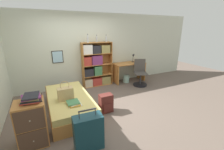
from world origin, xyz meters
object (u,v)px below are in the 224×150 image
at_px(bottle_clear, 106,39).
at_px(desk_lamp, 134,56).
at_px(magazine_pile_on_dresser, 31,98).
at_px(bottle_green, 88,39).
at_px(handbag, 65,94).
at_px(waste_bin, 126,79).
at_px(book_stack_on_bed, 74,103).
at_px(suitcase, 88,132).
at_px(desk_chair, 140,77).
at_px(dresser, 32,124).
at_px(bookcase, 96,65).
at_px(bed, 69,103).
at_px(desk, 129,69).
at_px(backpack, 106,103).
at_px(bottle_brown, 97,39).

height_order(bottle_clear, desk_lamp, bottle_clear).
distance_m(magazine_pile_on_dresser, bottle_clear, 3.41).
xyz_separation_m(magazine_pile_on_dresser, bottle_green, (1.75, 2.27, 0.81)).
height_order(handbag, magazine_pile_on_dresser, magazine_pile_on_dresser).
relative_size(bottle_green, waste_bin, 1.02).
relative_size(handbag, book_stack_on_bed, 1.33).
distance_m(suitcase, desk_chair, 3.48).
relative_size(suitcase, dresser, 0.92).
relative_size(bookcase, desk_chair, 1.65).
height_order(book_stack_on_bed, desk_lamp, desk_lamp).
relative_size(bed, desk_lamp, 5.49).
distance_m(suitcase, desk, 3.76).
xyz_separation_m(bottle_clear, backpack, (-0.84, -1.85, -1.46)).
relative_size(bed, suitcase, 2.61).
bearing_deg(waste_bin, handbag, -150.32).
distance_m(bookcase, waste_bin, 1.37).
xyz_separation_m(bottle_green, bottle_brown, (0.34, 0.04, -0.01)).
height_order(desk, waste_bin, desk).
bearing_deg(waste_bin, desk_chair, -58.88).
xyz_separation_m(suitcase, bottle_green, (0.93, 2.86, 1.39)).
xyz_separation_m(suitcase, desk, (2.55, 2.76, 0.21)).
distance_m(handbag, bookcase, 2.14).
height_order(bed, waste_bin, bed).
relative_size(bottle_green, desk, 0.22).
bearing_deg(desk_lamp, backpack, -137.68).
bearing_deg(desk, bottle_brown, 173.80).
bearing_deg(suitcase, bottle_brown, 66.37).
distance_m(backpack, waste_bin, 2.36).
height_order(book_stack_on_bed, magazine_pile_on_dresser, magazine_pile_on_dresser).
bearing_deg(magazine_pile_on_dresser, book_stack_on_bed, 23.88).
xyz_separation_m(bookcase, desk_chair, (1.51, -0.69, -0.46)).
distance_m(bed, backpack, 0.94).
relative_size(bottle_clear, desk_lamp, 0.67).
bearing_deg(backpack, bottle_green, 84.98).
bearing_deg(bottle_green, desk, -3.38).
distance_m(suitcase, bottle_brown, 3.45).
relative_size(desk_lamp, desk_chair, 0.38).
distance_m(magazine_pile_on_dresser, backpack, 1.77).
xyz_separation_m(backpack, waste_bin, (1.63, 1.70, -0.10)).
distance_m(handbag, desk_lamp, 3.41).
relative_size(desk_chair, waste_bin, 3.56).
relative_size(desk_lamp, backpack, 0.77).
xyz_separation_m(handbag, bookcase, (1.35, 1.65, 0.18)).
bearing_deg(handbag, desk_lamp, 28.47).
distance_m(bottle_green, waste_bin, 2.15).
distance_m(magazine_pile_on_dresser, bookcase, 3.06).
distance_m(magazine_pile_on_dresser, desk, 4.02).
bearing_deg(bookcase, dresser, -131.36).
relative_size(handbag, bottle_clear, 1.88).
bearing_deg(bottle_clear, bookcase, 174.75).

